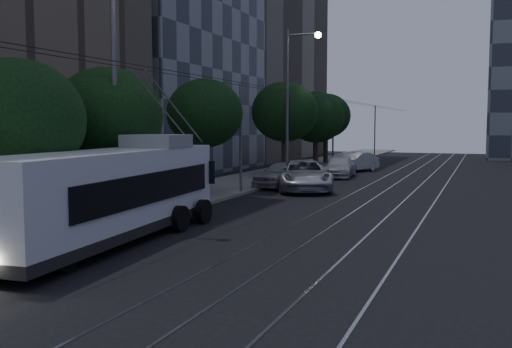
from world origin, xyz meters
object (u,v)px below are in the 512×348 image
Objects in this scene: trolleybus at (114,193)px; streetlamp_near at (124,68)px; car_white_d at (356,157)px; streetlamp_far at (293,90)px; car_white_a at (283,174)px; car_white_b at (339,167)px; pickup_silver at (303,175)px; car_white_c at (355,162)px.

streetlamp_near is (-1.29, 2.50, 4.25)m from trolleybus.
car_white_d is 16.76m from streetlamp_far.
car_white_b is at bearing 90.02° from car_white_a.
streetlamp_near is at bearing -82.52° from car_white_a.
streetlamp_near reaches higher than pickup_silver.
trolleybus is at bearing -95.66° from car_white_d.
pickup_silver is 0.65× the size of streetlamp_near.
car_white_a is at bearing 125.92° from pickup_silver.
streetlamp_far reaches higher than car_white_d.
car_white_c is at bearing 68.25° from pickup_silver.
pickup_silver is 1.60× the size of car_white_d.
streetlamp_near is (-2.69, -22.15, 5.11)m from car_white_b.
pickup_silver is 1.89m from car_white_a.
car_white_c is at bearing -84.72° from car_white_d.
pickup_silver reaches higher than car_white_d.
pickup_silver is 8.57m from streetlamp_far.
car_white_a is 0.95× the size of car_white_b.
car_white_b is at bearing -67.21° from car_white_c.
car_white_a is at bearing 85.75° from trolleybus.
car_white_b reaches higher than car_white_d.
pickup_silver is 0.61× the size of streetlamp_far.
pickup_silver is 1.35× the size of car_white_a.
car_white_a reaches higher than car_white_c.
pickup_silver is at bearing -66.60° from streetlamp_far.
pickup_silver is 14.01m from car_white_c.
pickup_silver reaches higher than car_white_b.
streetlamp_near is 19.67m from streetlamp_far.
car_white_b is 0.48× the size of streetlamp_far.
pickup_silver is at bearing -20.49° from car_white_a.
trolleybus is 2.47× the size of car_white_a.
car_white_c is (-0.01, 5.32, 0.05)m from car_white_b.
streetlamp_far is at bearing -99.88° from car_white_d.
trolleybus is at bearing -97.90° from car_white_b.
pickup_silver is 22.07m from car_white_d.
pickup_silver is 8.69m from car_white_b.
car_white_b is 22.89m from streetlamp_near.
car_white_c is (1.39, 29.98, -0.81)m from trolleybus.
car_white_b is (1.60, 7.68, -0.08)m from car_white_a.
streetlamp_far is (-2.68, -2.49, 5.42)m from car_white_b.
car_white_b is 6.54m from streetlamp_far.
streetlamp_far is at bearing 91.61° from pickup_silver.
car_white_a is 7.53m from streetlamp_far.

